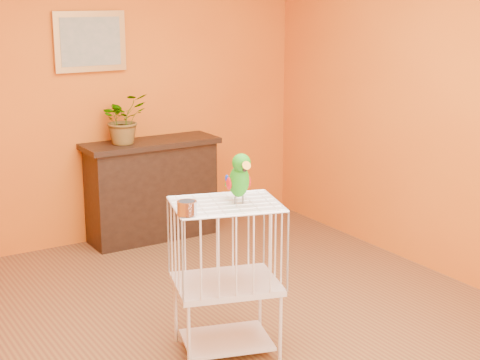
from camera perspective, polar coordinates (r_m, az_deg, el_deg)
ground at (r=4.83m, az=-1.07°, el=-12.03°), size 4.50×4.50×0.00m
room_shell at (r=4.37m, az=-1.17°, el=6.94°), size 4.50×4.50×4.50m
console_cabinet at (r=6.57m, az=-6.85°, el=-0.76°), size 1.20×0.43×0.89m
potted_plant at (r=6.29m, az=-8.81°, el=4.21°), size 0.46×0.49×0.34m
framed_picture at (r=6.35m, az=-11.55°, el=10.49°), size 0.62×0.04×0.50m
birdcage at (r=4.45m, az=-1.08°, el=-7.48°), size 0.72×0.63×0.95m
feed_cup at (r=4.06m, az=-4.13°, el=-2.17°), size 0.11×0.11×0.08m
parrot at (r=4.26m, az=-0.07°, el=0.20°), size 0.16×0.28×0.31m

